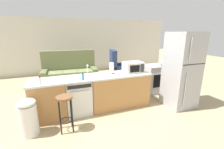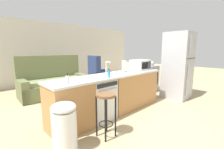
{
  "view_description": "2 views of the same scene",
  "coord_description": "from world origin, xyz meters",
  "px_view_note": "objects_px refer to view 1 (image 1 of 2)",
  "views": [
    {
      "loc": [
        -0.67,
        -3.44,
        1.92
      ],
      "look_at": [
        0.7,
        0.2,
        0.84
      ],
      "focal_mm": 24.0,
      "sensor_mm": 36.0,
      "label": 1
    },
    {
      "loc": [
        -2.15,
        -2.38,
        1.45
      ],
      "look_at": [
        0.47,
        0.33,
        0.82
      ],
      "focal_mm": 24.0,
      "sensor_mm": 36.0,
      "label": 2
    }
  ],
  "objects_px": {
    "paper_towel_roll": "(112,68)",
    "armchair": "(117,69)",
    "couch": "(70,74)",
    "dish_soap_bottle": "(40,81)",
    "soap_bottle": "(83,77)",
    "stove_range": "(154,78)",
    "microwave": "(133,67)",
    "dishwasher": "(79,97)",
    "refrigerator": "(182,71)",
    "trash_bin": "(28,117)",
    "kettle": "(162,63)",
    "bar_stool": "(65,106)"
  },
  "relations": [
    {
      "from": "soap_bottle",
      "to": "trash_bin",
      "type": "height_order",
      "value": "soap_bottle"
    },
    {
      "from": "soap_bottle",
      "to": "trash_bin",
      "type": "distance_m",
      "value": 1.3
    },
    {
      "from": "paper_towel_roll",
      "to": "couch",
      "type": "relative_size",
      "value": 0.14
    },
    {
      "from": "dishwasher",
      "to": "trash_bin",
      "type": "xyz_separation_m",
      "value": [
        -1.03,
        -0.52,
        -0.04
      ]
    },
    {
      "from": "stove_range",
      "to": "soap_bottle",
      "type": "relative_size",
      "value": 5.11
    },
    {
      "from": "bar_stool",
      "to": "microwave",
      "type": "bearing_deg",
      "value": 18.98
    },
    {
      "from": "stove_range",
      "to": "bar_stool",
      "type": "bearing_deg",
      "value": -158.26
    },
    {
      "from": "soap_bottle",
      "to": "trash_bin",
      "type": "xyz_separation_m",
      "value": [
        -1.12,
        -0.29,
        -0.59
      ]
    },
    {
      "from": "paper_towel_roll",
      "to": "dish_soap_bottle",
      "type": "relative_size",
      "value": 1.6
    },
    {
      "from": "stove_range",
      "to": "armchair",
      "type": "relative_size",
      "value": 0.75
    },
    {
      "from": "couch",
      "to": "dish_soap_bottle",
      "type": "bearing_deg",
      "value": -107.42
    },
    {
      "from": "stove_range",
      "to": "refrigerator",
      "type": "relative_size",
      "value": 0.46
    },
    {
      "from": "armchair",
      "to": "soap_bottle",
      "type": "bearing_deg",
      "value": -125.43
    },
    {
      "from": "microwave",
      "to": "couch",
      "type": "relative_size",
      "value": 0.25
    },
    {
      "from": "paper_towel_roll",
      "to": "dish_soap_bottle",
      "type": "bearing_deg",
      "value": -170.95
    },
    {
      "from": "trash_bin",
      "to": "soap_bottle",
      "type": "bearing_deg",
      "value": 14.56
    },
    {
      "from": "dish_soap_bottle",
      "to": "bar_stool",
      "type": "bearing_deg",
      "value": -45.14
    },
    {
      "from": "dish_soap_bottle",
      "to": "kettle",
      "type": "xyz_separation_m",
      "value": [
        3.55,
        0.62,
        0.01
      ]
    },
    {
      "from": "paper_towel_roll",
      "to": "bar_stool",
      "type": "height_order",
      "value": "paper_towel_roll"
    },
    {
      "from": "couch",
      "to": "armchair",
      "type": "relative_size",
      "value": 1.7
    },
    {
      "from": "soap_bottle",
      "to": "couch",
      "type": "distance_m",
      "value": 2.67
    },
    {
      "from": "paper_towel_roll",
      "to": "bar_stool",
      "type": "xyz_separation_m",
      "value": [
        -1.24,
        -0.7,
        -0.5
      ]
    },
    {
      "from": "refrigerator",
      "to": "trash_bin",
      "type": "xyz_separation_m",
      "value": [
        -3.63,
        0.03,
        -0.6
      ]
    },
    {
      "from": "bar_stool",
      "to": "trash_bin",
      "type": "bearing_deg",
      "value": 170.82
    },
    {
      "from": "stove_range",
      "to": "paper_towel_roll",
      "type": "bearing_deg",
      "value": -164.45
    },
    {
      "from": "dish_soap_bottle",
      "to": "trash_bin",
      "type": "height_order",
      "value": "dish_soap_bottle"
    },
    {
      "from": "couch",
      "to": "soap_bottle",
      "type": "bearing_deg",
      "value": -88.54
    },
    {
      "from": "dishwasher",
      "to": "refrigerator",
      "type": "distance_m",
      "value": 2.71
    },
    {
      "from": "stove_range",
      "to": "dish_soap_bottle",
      "type": "distance_m",
      "value": 3.5
    },
    {
      "from": "refrigerator",
      "to": "couch",
      "type": "relative_size",
      "value": 0.96
    },
    {
      "from": "paper_towel_roll",
      "to": "stove_range",
      "type": "bearing_deg",
      "value": 15.55
    },
    {
      "from": "refrigerator",
      "to": "dish_soap_bottle",
      "type": "relative_size",
      "value": 11.06
    },
    {
      "from": "microwave",
      "to": "couch",
      "type": "distance_m",
      "value": 2.86
    },
    {
      "from": "stove_range",
      "to": "paper_towel_roll",
      "type": "distance_m",
      "value": 1.87
    },
    {
      "from": "refrigerator",
      "to": "trash_bin",
      "type": "height_order",
      "value": "refrigerator"
    },
    {
      "from": "stove_range",
      "to": "microwave",
      "type": "bearing_deg",
      "value": -154.01
    },
    {
      "from": "soap_bottle",
      "to": "dish_soap_bottle",
      "type": "distance_m",
      "value": 0.88
    },
    {
      "from": "paper_towel_roll",
      "to": "armchair",
      "type": "xyz_separation_m",
      "value": [
        1.24,
        2.56,
        -0.69
      ]
    },
    {
      "from": "stove_range",
      "to": "dish_soap_bottle",
      "type": "bearing_deg",
      "value": -167.62
    },
    {
      "from": "microwave",
      "to": "dishwasher",
      "type": "bearing_deg",
      "value": 179.95
    },
    {
      "from": "armchair",
      "to": "paper_towel_roll",
      "type": "bearing_deg",
      "value": -115.79
    },
    {
      "from": "bar_stool",
      "to": "soap_bottle",
      "type": "bearing_deg",
      "value": 42.21
    },
    {
      "from": "paper_towel_roll",
      "to": "refrigerator",
      "type": "bearing_deg",
      "value": -20.02
    },
    {
      "from": "soap_bottle",
      "to": "refrigerator",
      "type": "bearing_deg",
      "value": -7.37
    },
    {
      "from": "soap_bottle",
      "to": "bar_stool",
      "type": "relative_size",
      "value": 0.24
    },
    {
      "from": "refrigerator",
      "to": "soap_bottle",
      "type": "xyz_separation_m",
      "value": [
        -2.51,
        0.32,
        -0.0
      ]
    },
    {
      "from": "dishwasher",
      "to": "trash_bin",
      "type": "relative_size",
      "value": 1.14
    },
    {
      "from": "stove_range",
      "to": "paper_towel_roll",
      "type": "height_order",
      "value": "paper_towel_roll"
    },
    {
      "from": "soap_bottle",
      "to": "microwave",
      "type": "bearing_deg",
      "value": 9.24
    },
    {
      "from": "refrigerator",
      "to": "dish_soap_bottle",
      "type": "bearing_deg",
      "value": 173.99
    }
  ]
}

